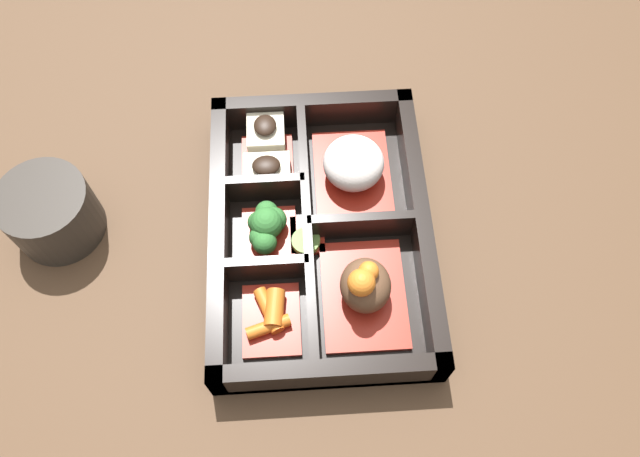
# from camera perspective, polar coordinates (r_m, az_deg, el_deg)

# --- Properties ---
(ground_plane) EXTENTS (3.00, 3.00, 0.00)m
(ground_plane) POSITION_cam_1_polar(r_m,az_deg,el_deg) (0.58, 0.00, -1.11)
(ground_plane) COLOR #4C3523
(bento_base) EXTENTS (0.27, 0.19, 0.01)m
(bento_base) POSITION_cam_1_polar(r_m,az_deg,el_deg) (0.57, 0.00, -0.90)
(bento_base) COLOR black
(bento_base) RESTS_ON ground_plane
(bento_rim) EXTENTS (0.27, 0.19, 0.04)m
(bento_rim) POSITION_cam_1_polar(r_m,az_deg,el_deg) (0.56, -0.30, -0.13)
(bento_rim) COLOR black
(bento_rim) RESTS_ON ground_plane
(bowl_rice) EXTENTS (0.10, 0.07, 0.05)m
(bowl_rice) POSITION_cam_1_polar(r_m,az_deg,el_deg) (0.58, 3.06, 5.73)
(bowl_rice) COLOR maroon
(bowl_rice) RESTS_ON bento_base
(bowl_stew) EXTENTS (0.10, 0.07, 0.06)m
(bowl_stew) POSITION_cam_1_polar(r_m,az_deg,el_deg) (0.53, 4.11, -5.39)
(bowl_stew) COLOR maroon
(bowl_stew) RESTS_ON bento_base
(bowl_tofu) EXTENTS (0.08, 0.05, 0.03)m
(bowl_tofu) POSITION_cam_1_polar(r_m,az_deg,el_deg) (0.60, -4.90, 6.93)
(bowl_tofu) COLOR maroon
(bowl_tofu) RESTS_ON bento_base
(bowl_greens) EXTENTS (0.06, 0.05, 0.03)m
(bowl_greens) POSITION_cam_1_polar(r_m,az_deg,el_deg) (0.56, -4.91, 0.14)
(bowl_greens) COLOR maroon
(bowl_greens) RESTS_ON bento_base
(bowl_carrots) EXTENTS (0.06, 0.05, 0.02)m
(bowl_carrots) POSITION_cam_1_polar(r_m,az_deg,el_deg) (0.53, -4.47, -8.05)
(bowl_carrots) COLOR maroon
(bowl_carrots) RESTS_ON bento_base
(bowl_pickles) EXTENTS (0.04, 0.03, 0.01)m
(bowl_pickles) POSITION_cam_1_polar(r_m,az_deg,el_deg) (0.56, -1.19, -1.00)
(bowl_pickles) COLOR maroon
(bowl_pickles) RESTS_ON bento_base
(tea_cup) EXTENTS (0.08, 0.08, 0.06)m
(tea_cup) POSITION_cam_1_polar(r_m,az_deg,el_deg) (0.61, -23.40, 1.41)
(tea_cup) COLOR #2D2823
(tea_cup) RESTS_ON ground_plane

